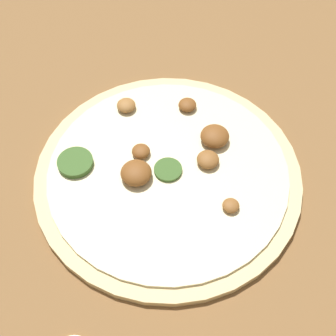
{
  "coord_description": "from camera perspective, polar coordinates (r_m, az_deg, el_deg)",
  "views": [
    {
      "loc": [
        0.08,
        0.32,
        0.49
      ],
      "look_at": [
        0.0,
        0.0,
        0.02
      ],
      "focal_mm": 50.0,
      "sensor_mm": 36.0,
      "label": 1
    }
  ],
  "objects": [
    {
      "name": "ground_plane",
      "position": [
        0.59,
        0.0,
        -1.12
      ],
      "size": [
        3.0,
        3.0,
        0.0
      ],
      "primitive_type": "plane",
      "color": "brown"
    },
    {
      "name": "pizza",
      "position": [
        0.59,
        -0.06,
        -0.55
      ],
      "size": [
        0.33,
        0.33,
        0.03
      ],
      "color": "beige",
      "rests_on": "ground_plane"
    }
  ]
}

